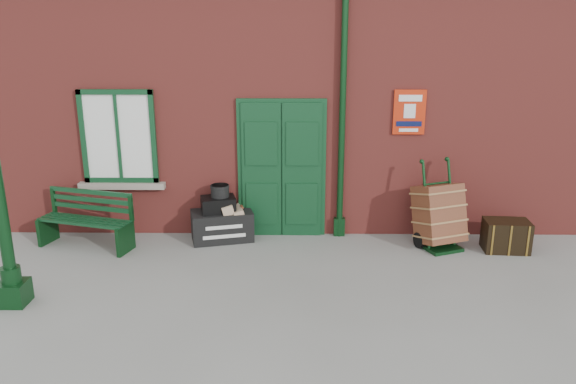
{
  "coord_description": "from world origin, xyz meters",
  "views": [
    {
      "loc": [
        -0.09,
        -7.3,
        3.38
      ],
      "look_at": [
        -0.19,
        0.6,
        1.0
      ],
      "focal_mm": 35.0,
      "sensor_mm": 36.0,
      "label": 1
    }
  ],
  "objects_px": {
    "bench": "(87,218)",
    "porter_trolley": "(439,215)",
    "dark_trunk": "(506,236)",
    "houdini_trunk": "(222,226)"
  },
  "relations": [
    {
      "from": "houdini_trunk",
      "to": "dark_trunk",
      "type": "xyz_separation_m",
      "value": [
        4.44,
        -0.39,
        0.0
      ]
    },
    {
      "from": "bench",
      "to": "porter_trolley",
      "type": "xyz_separation_m",
      "value": [
        5.5,
        0.05,
        0.06
      ]
    },
    {
      "from": "bench",
      "to": "houdini_trunk",
      "type": "relative_size",
      "value": 1.6
    },
    {
      "from": "houdini_trunk",
      "to": "dark_trunk",
      "type": "distance_m",
      "value": 4.46
    },
    {
      "from": "dark_trunk",
      "to": "houdini_trunk",
      "type": "bearing_deg",
      "value": 178.89
    },
    {
      "from": "dark_trunk",
      "to": "bench",
      "type": "bearing_deg",
      "value": -177.0
    },
    {
      "from": "bench",
      "to": "houdini_trunk",
      "type": "distance_m",
      "value": 2.11
    },
    {
      "from": "porter_trolley",
      "to": "dark_trunk",
      "type": "bearing_deg",
      "value": -30.12
    },
    {
      "from": "porter_trolley",
      "to": "dark_trunk",
      "type": "height_order",
      "value": "porter_trolley"
    },
    {
      "from": "houdini_trunk",
      "to": "bench",
      "type": "bearing_deg",
      "value": 173.63
    }
  ]
}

